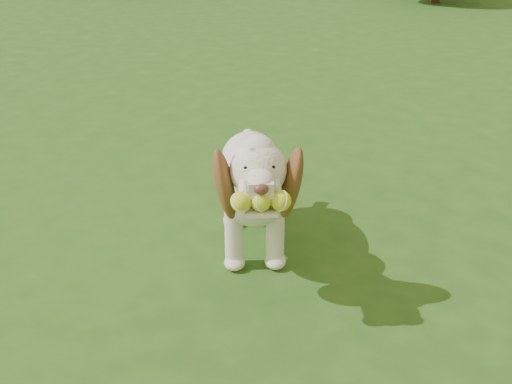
% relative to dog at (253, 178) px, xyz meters
% --- Properties ---
extents(ground, '(80.00, 80.00, 0.00)m').
position_rel_dog_xyz_m(ground, '(-0.41, 0.37, -0.42)').
color(ground, '#234D16').
rests_on(ground, ground).
extents(dog, '(0.72, 1.17, 0.79)m').
position_rel_dog_xyz_m(dog, '(0.00, 0.00, 0.00)').
color(dog, silver).
rests_on(dog, ground).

